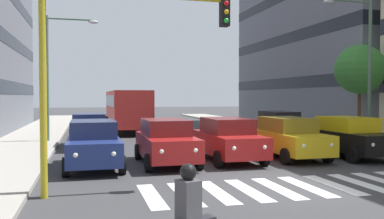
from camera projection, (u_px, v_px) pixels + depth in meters
ground_plane at (292, 187)px, 11.63m from camera, size 180.00×180.00×0.00m
crosswalk_markings at (292, 187)px, 11.63m from camera, size 8.55×2.80×0.01m
car_0 at (349, 136)px, 17.44m from camera, size 2.02×4.44×1.72m
car_1 at (288, 137)px, 17.08m from camera, size 2.02×4.44×1.72m
car_2 at (228, 139)px, 16.41m from camera, size 2.02×4.44×1.72m
car_3 at (166, 141)px, 15.59m from camera, size 2.02×4.44×1.72m
car_4 at (93, 144)px, 14.75m from camera, size 2.02×4.44×1.72m
car_row2_0 at (89, 130)px, 20.88m from camera, size 2.02×4.44×1.72m
car_row2_1 at (280, 125)px, 24.06m from camera, size 2.02×4.44×1.72m
bus_behind_traffic at (127, 106)px, 30.51m from camera, size 2.78×10.50×3.00m
traffic_light_gantry at (103, 52)px, 10.63m from camera, size 5.06×0.36×5.50m
street_lamp_left at (363, 57)px, 19.70m from camera, size 2.66×0.28×7.16m
street_lamp_right at (56, 64)px, 22.54m from camera, size 2.85×0.28×6.91m
street_tree_1 at (360, 69)px, 22.67m from camera, size 2.75×2.75×5.35m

